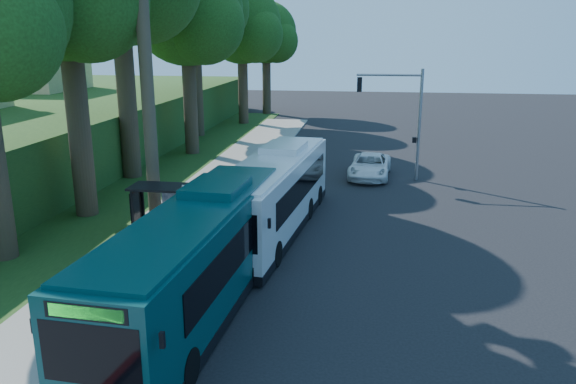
% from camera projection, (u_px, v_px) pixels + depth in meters
% --- Properties ---
extents(ground, '(140.00, 140.00, 0.00)m').
position_uv_depth(ground, '(330.00, 226.00, 27.19)').
color(ground, black).
rests_on(ground, ground).
extents(sidewalk, '(4.50, 70.00, 0.12)m').
position_uv_depth(sidewalk, '(185.00, 218.00, 28.20)').
color(sidewalk, gray).
rests_on(sidewalk, ground).
extents(red_curb, '(0.25, 30.00, 0.13)m').
position_uv_depth(red_curb, '(206.00, 250.00, 24.06)').
color(red_curb, maroon).
rests_on(red_curb, ground).
extents(grass_verge, '(8.00, 70.00, 0.06)m').
position_uv_depth(grass_verge, '(120.00, 189.00, 33.78)').
color(grass_verge, '#234719').
rests_on(grass_verge, ground).
extents(bus_shelter, '(3.20, 1.51, 2.55)m').
position_uv_depth(bus_shelter, '(163.00, 201.00, 25.00)').
color(bus_shelter, black).
rests_on(bus_shelter, ground).
extents(stop_sign_pole, '(0.35, 0.06, 3.17)m').
position_uv_depth(stop_sign_pole, '(188.00, 211.00, 22.63)').
color(stop_sign_pole, gray).
rests_on(stop_sign_pole, ground).
extents(traffic_signal_pole, '(4.10, 0.30, 7.00)m').
position_uv_depth(traffic_signal_pole, '(403.00, 111.00, 35.00)').
color(traffic_signal_pole, gray).
rests_on(traffic_signal_pole, ground).
extents(hillside_backdrop, '(24.00, 60.00, 8.80)m').
position_uv_depth(hillside_backdrop, '(15.00, 120.00, 44.63)').
color(hillside_backdrop, '#234719').
rests_on(hillside_backdrop, ground).
extents(tree_2, '(8.82, 8.40, 15.12)m').
position_uv_depth(tree_2, '(187.00, 14.00, 41.30)').
color(tree_2, '#382B1E').
rests_on(tree_2, ground).
extents(tree_3, '(10.08, 9.60, 17.28)m').
position_uv_depth(tree_3, '(194.00, 0.00, 48.80)').
color(tree_3, '#382B1E').
rests_on(tree_3, ground).
extents(tree_4, '(8.40, 8.00, 14.14)m').
position_uv_depth(tree_4, '(243.00, 28.00, 56.68)').
color(tree_4, '#382B1E').
rests_on(tree_4, ground).
extents(tree_5, '(7.35, 7.00, 12.86)m').
position_uv_depth(tree_5, '(267.00, 36.00, 64.37)').
color(tree_5, '#382B1E').
rests_on(tree_5, ground).
extents(white_bus, '(3.92, 12.89, 3.78)m').
position_uv_depth(white_bus, '(274.00, 193.00, 26.21)').
color(white_bus, silver).
rests_on(white_bus, ground).
extents(teal_bus, '(3.55, 13.15, 3.88)m').
position_uv_depth(teal_bus, '(198.00, 255.00, 18.56)').
color(teal_bus, '#0B3A3D').
rests_on(teal_bus, ground).
extents(pickup, '(2.89, 5.57, 1.50)m').
position_uv_depth(pickup, '(370.00, 166.00, 36.57)').
color(pickup, white).
rests_on(pickup, ground).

